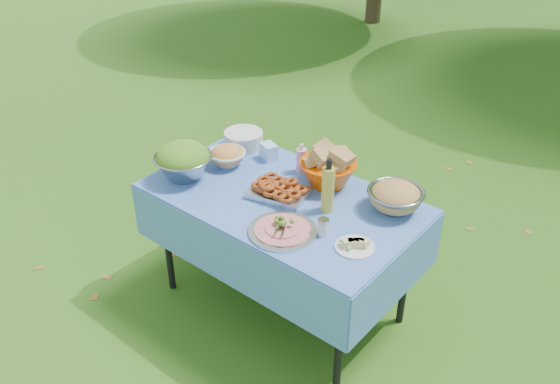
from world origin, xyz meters
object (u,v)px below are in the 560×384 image
Objects in this scene: plate_stack at (244,139)px; bread_bowl at (328,167)px; picnic_table at (282,253)px; salad_bowl at (183,160)px; oil_bottle at (328,185)px; charcuterie_platter at (283,225)px; pasta_bowl_steel at (395,197)px.

plate_stack is 0.67m from bread_bowl.
salad_bowl reaches higher than picnic_table.
plate_stack is at bearing 89.78° from salad_bowl.
oil_bottle is at bearing 16.20° from salad_bowl.
picnic_table is 0.53m from charcuterie_platter.
oil_bottle is at bearing -17.32° from plate_stack.
charcuterie_platter is at bearing -50.30° from picnic_table.
oil_bottle is (0.82, -0.25, 0.10)m from plate_stack.
oil_bottle reaches higher than charcuterie_platter.
bread_bowl is at bearing 124.93° from oil_bottle.
charcuterie_platter is at bearing -100.19° from oil_bottle.
oil_bottle is (-0.26, -0.23, 0.07)m from pasta_bowl_steel.
salad_bowl is at bearing -145.77° from bread_bowl.
bread_bowl reaches higher than pasta_bowl_steel.
oil_bottle is (0.05, 0.30, 0.11)m from charcuterie_platter.
pasta_bowl_steel is 0.61m from charcuterie_platter.
picnic_table is at bearing -152.25° from pasta_bowl_steel.
bread_bowl is 0.53m from charcuterie_platter.
picnic_table is at bearing 129.70° from charcuterie_platter.
plate_stack is 1.08m from pasta_bowl_steel.
salad_bowl is 0.50m from plate_stack.
plate_stack is at bearing 176.70° from bread_bowl.
oil_bottle is at bearing 10.00° from picnic_table.
picnic_table is 0.76m from salad_bowl.
pasta_bowl_steel is (0.41, 0.01, -0.03)m from bread_bowl.
salad_bowl is (-0.56, -0.19, 0.49)m from picnic_table.
plate_stack is (0.00, 0.49, -0.06)m from salad_bowl.
oil_bottle reaches higher than pasta_bowl_steel.
plate_stack is 0.83× the size of pasta_bowl_steel.
picnic_table is 0.76m from plate_stack.
bread_bowl is 0.42m from pasta_bowl_steel.
oil_bottle is (0.26, 0.05, 0.53)m from picnic_table.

